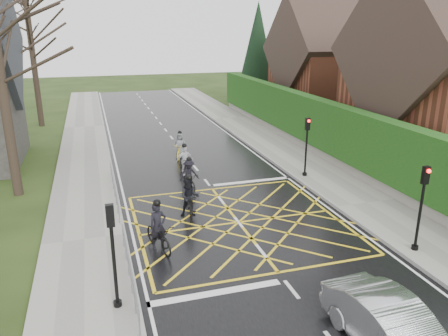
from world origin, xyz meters
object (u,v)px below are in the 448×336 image
cyclist_rear (159,233)px  cyclist_back (190,201)px  cyclist_mid (189,178)px  cyclist_front (185,164)px  cyclist_lead (180,149)px  car (394,330)px

cyclist_rear → cyclist_back: (1.70, 2.46, 0.08)m
cyclist_rear → cyclist_mid: (2.36, 5.59, -0.01)m
cyclist_front → cyclist_lead: (0.43, 3.38, -0.07)m
cyclist_back → cyclist_front: (0.91, 5.22, -0.04)m
cyclist_rear → cyclist_lead: (3.04, 11.06, -0.03)m
cyclist_mid → car: cyclist_mid is taller
cyclist_front → cyclist_lead: size_ratio=1.00×
cyclist_rear → car: 8.29m
cyclist_rear → cyclist_back: bearing=39.2°
cyclist_front → cyclist_back: bearing=-108.3°
cyclist_rear → cyclist_front: (2.60, 7.68, 0.04)m
cyclist_back → car: (2.86, -9.38, -0.00)m
cyclist_rear → cyclist_lead: cyclist_rear is taller
cyclist_back → cyclist_lead: size_ratio=1.03×
cyclist_rear → cyclist_mid: size_ratio=1.18×
cyclist_lead → cyclist_back: bearing=-76.5°
cyclist_rear → car: (4.56, -6.92, 0.08)m
cyclist_back → cyclist_front: 5.30m
car → cyclist_rear: bearing=119.0°
cyclist_front → cyclist_rear: bearing=-117.1°
cyclist_lead → cyclist_rear: bearing=-83.0°
cyclist_rear → cyclist_mid: 6.07m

